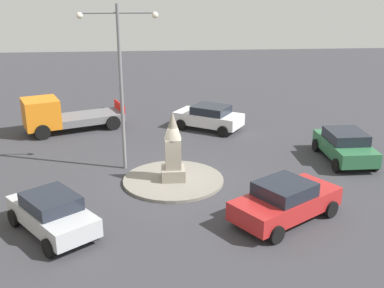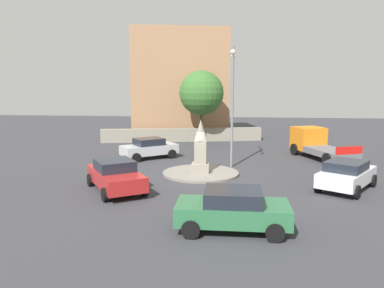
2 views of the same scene
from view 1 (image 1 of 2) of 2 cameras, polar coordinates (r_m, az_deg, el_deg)
ground_plane at (r=20.91m, az=-2.26°, el=-4.54°), size 80.00×80.00×0.00m
traffic_island at (r=20.89m, az=-2.26°, el=-4.37°), size 4.42×4.42×0.13m
monument at (r=20.35m, az=-2.31°, el=-0.64°), size 1.01×1.01×3.05m
streetlamp at (r=21.28m, az=-8.62°, el=8.55°), size 3.45×0.28×7.46m
car_red_near_island at (r=17.75m, az=11.20°, el=-6.70°), size 4.58×3.89×1.52m
car_silver_far_side at (r=17.32m, az=-16.51°, el=-7.95°), size 3.68×4.08×1.44m
car_white_waiting at (r=27.85m, az=2.07°, el=3.29°), size 4.22×3.62×1.45m
car_green_parked_right at (r=24.20m, az=17.94°, el=-0.13°), size 2.07×4.01×1.50m
truck_orange_approaching at (r=28.39m, az=-15.63°, el=3.35°), size 5.95×3.90×2.05m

